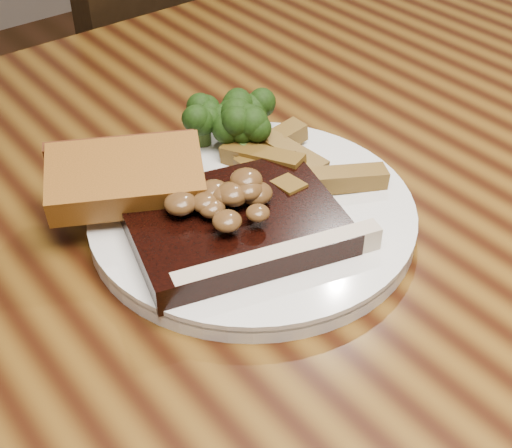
{
  "coord_description": "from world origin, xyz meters",
  "views": [
    {
      "loc": [
        -0.25,
        -0.3,
        1.1
      ],
      "look_at": [
        -0.0,
        0.01,
        0.78
      ],
      "focal_mm": 50.0,
      "sensor_mm": 36.0,
      "label": 1
    }
  ],
  "objects_px": {
    "steak": "(235,225)",
    "garlic_bread": "(129,199)",
    "chair_far": "(133,118)",
    "potato_wedges": "(305,156)",
    "dining_table": "(269,344)",
    "plate": "(253,216)"
  },
  "relations": [
    {
      "from": "steak",
      "to": "garlic_bread",
      "type": "distance_m",
      "value": 0.09
    },
    {
      "from": "plate",
      "to": "chair_far",
      "type": "bearing_deg",
      "value": 70.37
    },
    {
      "from": "potato_wedges",
      "to": "dining_table",
      "type": "bearing_deg",
      "value": -144.41
    },
    {
      "from": "plate",
      "to": "potato_wedges",
      "type": "distance_m",
      "value": 0.07
    },
    {
      "from": "chair_far",
      "to": "steak",
      "type": "height_order",
      "value": "chair_far"
    },
    {
      "from": "dining_table",
      "to": "potato_wedges",
      "type": "height_order",
      "value": "potato_wedges"
    },
    {
      "from": "chair_far",
      "to": "steak",
      "type": "distance_m",
      "value": 0.76
    },
    {
      "from": "chair_far",
      "to": "steak",
      "type": "relative_size",
      "value": 5.67
    },
    {
      "from": "plate",
      "to": "steak",
      "type": "distance_m",
      "value": 0.04
    },
    {
      "from": "garlic_bread",
      "to": "plate",
      "type": "bearing_deg",
      "value": -8.32
    },
    {
      "from": "steak",
      "to": "plate",
      "type": "bearing_deg",
      "value": 45.72
    },
    {
      "from": "plate",
      "to": "steak",
      "type": "height_order",
      "value": "steak"
    },
    {
      "from": "garlic_bread",
      "to": "potato_wedges",
      "type": "distance_m",
      "value": 0.15
    },
    {
      "from": "garlic_bread",
      "to": "potato_wedges",
      "type": "xyz_separation_m",
      "value": [
        0.15,
        -0.04,
        -0.0
      ]
    },
    {
      "from": "plate",
      "to": "steak",
      "type": "relative_size",
      "value": 1.68
    },
    {
      "from": "dining_table",
      "to": "garlic_bread",
      "type": "xyz_separation_m",
      "value": [
        -0.06,
        0.1,
        0.12
      ]
    },
    {
      "from": "plate",
      "to": "potato_wedges",
      "type": "xyz_separation_m",
      "value": [
        0.07,
        0.02,
        0.02
      ]
    },
    {
      "from": "chair_far",
      "to": "garlic_bread",
      "type": "relative_size",
      "value": 7.46
    },
    {
      "from": "plate",
      "to": "garlic_bread",
      "type": "xyz_separation_m",
      "value": [
        -0.08,
        0.06,
        0.02
      ]
    },
    {
      "from": "garlic_bread",
      "to": "dining_table",
      "type": "bearing_deg",
      "value": -31.33
    },
    {
      "from": "plate",
      "to": "potato_wedges",
      "type": "bearing_deg",
      "value": 15.1
    },
    {
      "from": "steak",
      "to": "garlic_bread",
      "type": "xyz_separation_m",
      "value": [
        -0.05,
        0.07,
        0.0
      ]
    }
  ]
}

